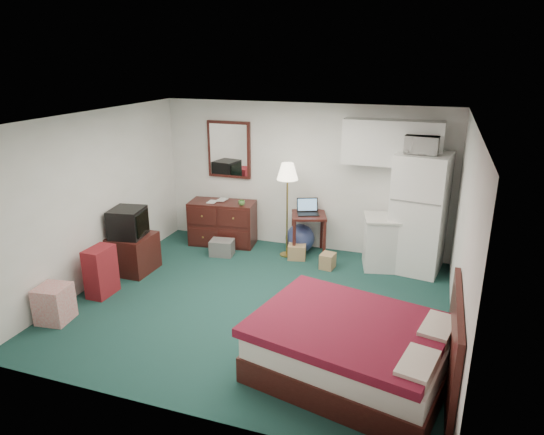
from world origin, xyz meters
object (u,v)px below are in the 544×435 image
at_px(floor_lamp, 287,211).
at_px(bed, 351,349).
at_px(tv_stand, 133,253).
at_px(dresser, 223,223).
at_px(fridge, 419,213).
at_px(suitcase, 101,272).
at_px(desk, 308,234).
at_px(kitchen_counter, 388,243).

bearing_deg(floor_lamp, bed, -60.87).
bearing_deg(floor_lamp, tv_stand, -146.72).
bearing_deg(dresser, fridge, -7.26).
xyz_separation_m(floor_lamp, suitcase, (-2.05, -2.20, -0.44)).
distance_m(desk, tv_stand, 2.87).
height_order(floor_lamp, desk, floor_lamp).
bearing_deg(kitchen_counter, dresser, 165.38).
height_order(fridge, suitcase, fridge).
relative_size(dresser, tv_stand, 1.79).
bearing_deg(dresser, kitchen_counter, -9.06).
bearing_deg(suitcase, dresser, 72.01).
relative_size(desk, suitcase, 1.01).
xyz_separation_m(floor_lamp, bed, (1.60, -2.87, -0.49)).
bearing_deg(dresser, desk, -5.57).
distance_m(dresser, desk, 1.57).
bearing_deg(fridge, desk, -172.54).
distance_m(desk, kitchen_counter, 1.35).
height_order(kitchen_counter, tv_stand, kitchen_counter).
bearing_deg(tv_stand, floor_lamp, 33.94).
bearing_deg(kitchen_counter, suitcase, -161.41).
distance_m(dresser, fridge, 3.36).
relative_size(kitchen_counter, suitcase, 1.15).
height_order(dresser, floor_lamp, floor_lamp).
distance_m(floor_lamp, suitcase, 3.04).
distance_m(dresser, kitchen_counter, 2.91).
bearing_deg(floor_lamp, fridge, 3.92).
xyz_separation_m(fridge, tv_stand, (-4.16, -1.51, -0.63)).
bearing_deg(dresser, suitcase, -115.92).
bearing_deg(tv_stand, desk, 33.60).
bearing_deg(desk, tv_stand, -165.38).
xyz_separation_m(kitchen_counter, tv_stand, (-3.75, -1.42, -0.11)).
distance_m(kitchen_counter, fridge, 0.67).
xyz_separation_m(dresser, desk, (1.57, 0.04, -0.04)).
relative_size(desk, bed, 0.37).
relative_size(bed, suitcase, 2.72).
xyz_separation_m(dresser, fridge, (3.32, -0.01, 0.54)).
xyz_separation_m(dresser, floor_lamp, (1.25, -0.15, 0.41)).
relative_size(dresser, floor_lamp, 0.72).
height_order(dresser, desk, dresser).
distance_m(kitchen_counter, bed, 2.93).
bearing_deg(desk, kitchen_counter, -24.32).
distance_m(bed, tv_stand, 3.98).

